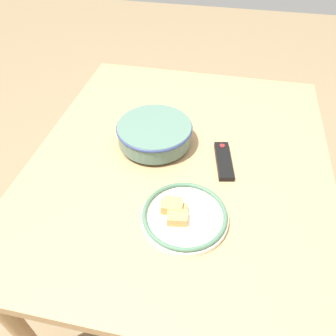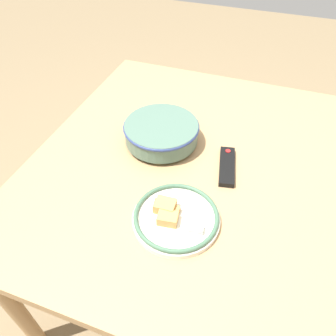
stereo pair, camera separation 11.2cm
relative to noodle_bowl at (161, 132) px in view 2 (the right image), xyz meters
name	(u,v)px [view 2 (the right image)]	position (x,y,z in m)	size (l,w,h in m)	color
ground_plane	(180,263)	(0.06, 0.11, -0.82)	(8.00, 8.00, 0.00)	#7F6B4C
dining_table	(184,173)	(0.06, 0.11, -0.13)	(1.30, 1.09, 0.77)	tan
noodle_bowl	(161,132)	(0.00, 0.00, 0.00)	(0.29, 0.29, 0.09)	#4C6B5B
food_plate	(175,217)	(0.34, 0.17, -0.03)	(0.27, 0.27, 0.05)	silver
tv_remote	(227,165)	(0.05, 0.27, -0.04)	(0.20, 0.09, 0.02)	black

